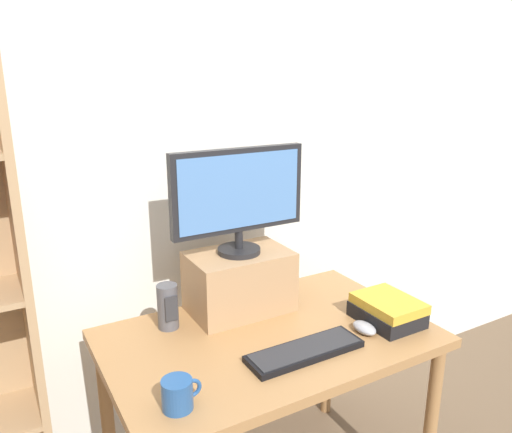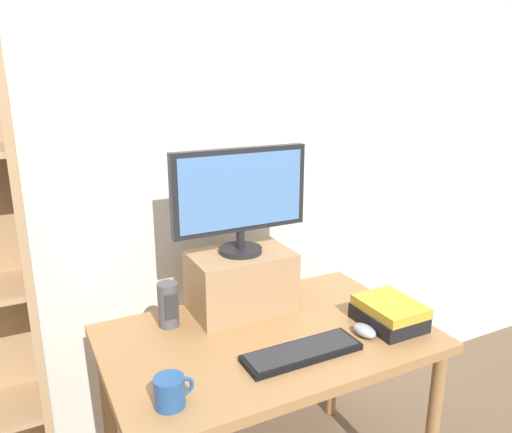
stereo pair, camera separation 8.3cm
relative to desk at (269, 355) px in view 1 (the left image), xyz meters
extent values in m
cube|color=silver|center=(0.00, 0.54, 0.65)|extent=(7.00, 0.08, 2.60)
cube|color=#9E7042|center=(0.00, 0.00, 0.07)|extent=(1.17, 0.74, 0.04)
cylinder|color=#9E7042|center=(0.53, -0.32, -0.30)|extent=(0.05, 0.05, 0.70)
cylinder|color=#9E7042|center=(-0.53, 0.32, -0.30)|extent=(0.05, 0.05, 0.70)
cylinder|color=#9E7042|center=(0.53, 0.32, -0.30)|extent=(0.05, 0.05, 0.70)
cube|color=tan|center=(-0.75, 0.36, 0.28)|extent=(0.03, 0.28, 1.87)
cube|color=#A87F56|center=(0.00, 0.23, 0.21)|extent=(0.39, 0.25, 0.24)
cylinder|color=black|center=(0.00, 0.23, 0.34)|extent=(0.17, 0.17, 0.02)
cylinder|color=black|center=(0.00, 0.23, 0.38)|extent=(0.03, 0.03, 0.07)
cube|color=black|center=(0.00, 0.23, 0.58)|extent=(0.54, 0.04, 0.32)
cube|color=#4C7AB7|center=(0.00, 0.21, 0.58)|extent=(0.49, 0.00, 0.28)
cube|color=black|center=(0.04, -0.17, 0.10)|extent=(0.41, 0.13, 0.02)
cube|color=#28282B|center=(0.04, -0.17, 0.11)|extent=(0.39, 0.11, 0.00)
ellipsoid|color=#99999E|center=(0.31, -0.16, 0.10)|extent=(0.06, 0.10, 0.04)
cube|color=black|center=(0.44, -0.14, 0.11)|extent=(0.19, 0.24, 0.06)
cube|color=gold|center=(0.44, -0.14, 0.16)|extent=(0.19, 0.24, 0.04)
cylinder|color=#234C84|center=(-0.44, -0.23, 0.13)|extent=(0.09, 0.09, 0.09)
torus|color=#234C84|center=(-0.39, -0.23, 0.14)|extent=(0.06, 0.01, 0.06)
cylinder|color=#4C4C51|center=(-0.30, 0.23, 0.17)|extent=(0.08, 0.08, 0.17)
cube|color=#2D2D30|center=(-0.30, 0.19, 0.18)|extent=(0.05, 0.00, 0.10)
camera|label=1|loc=(-0.84, -1.38, 1.00)|focal=35.00mm
camera|label=2|loc=(-0.76, -1.42, 1.00)|focal=35.00mm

